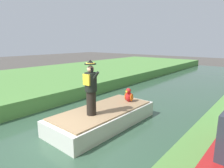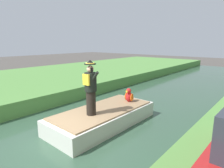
# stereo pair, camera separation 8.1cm
# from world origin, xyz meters

# --- Properties ---
(ground_plane) EXTENTS (80.00, 80.00, 0.00)m
(ground_plane) POSITION_xyz_m (0.00, 0.00, 0.00)
(ground_plane) COLOR #4C4742
(canal_water) EXTENTS (6.12, 48.00, 0.10)m
(canal_water) POSITION_xyz_m (0.00, 0.00, 0.05)
(canal_water) COLOR #33513D
(canal_water) RESTS_ON ground
(boat) EXTENTS (1.87, 4.23, 0.61)m
(boat) POSITION_xyz_m (0.00, 1.85, 0.40)
(boat) COLOR silver
(boat) RESTS_ON canal_water
(person_pirate) EXTENTS (0.61, 0.42, 1.85)m
(person_pirate) POSITION_xyz_m (0.07, 1.18, 1.64)
(person_pirate) COLOR black
(person_pirate) RESTS_ON boat
(parrot_plush) EXTENTS (0.36, 0.35, 0.57)m
(parrot_plush) POSITION_xyz_m (0.19, 3.21, 0.95)
(parrot_plush) COLOR red
(parrot_plush) RESTS_ON boat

